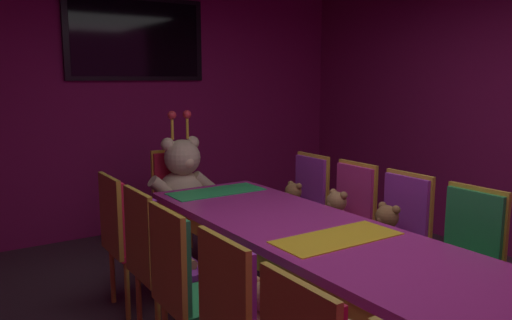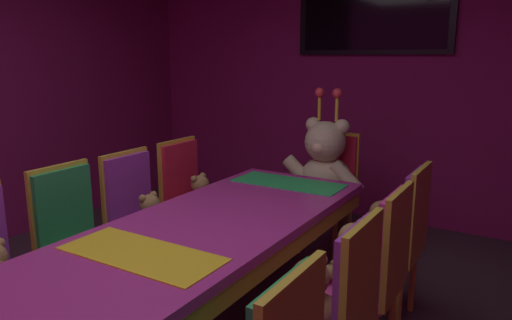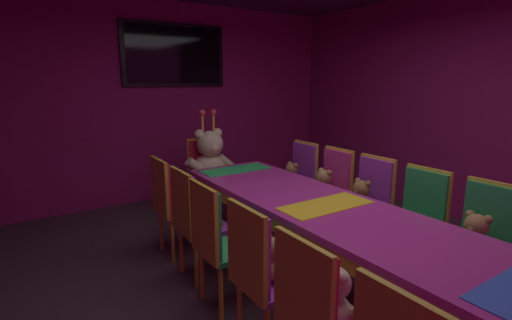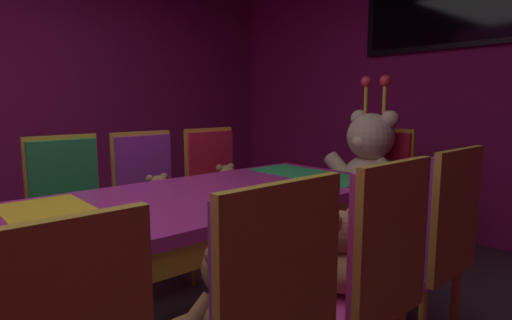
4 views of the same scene
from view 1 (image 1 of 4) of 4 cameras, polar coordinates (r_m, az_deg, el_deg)
The scene contains 19 objects.
wall_back at distance 5.60m, azimuth -13.46°, elevation 6.49°, with size 5.20×0.12×2.80m, color #8C1959.
banquet_table at distance 2.98m, azimuth 9.15°, elevation -10.27°, with size 0.90×3.35×0.75m.
chair_left_2 at distance 2.32m, azimuth -1.94°, elevation -17.59°, with size 0.42×0.41×0.98m.
teddy_left_2 at distance 2.40m, azimuth 1.14°, elevation -17.04°, with size 0.24×0.31×0.29m.
chair_left_3 at distance 2.77m, azimuth -8.42°, elevation -13.08°, with size 0.42×0.41×0.98m.
chair_left_4 at distance 3.20m, azimuth -11.74°, elevation -10.05°, with size 0.42×0.41×0.98m.
teddy_left_4 at distance 3.26m, azimuth -9.36°, elevation -10.04°, with size 0.22×0.29×0.27m.
chair_left_5 at distance 3.69m, azimuth -14.90°, elevation -7.59°, with size 0.42×0.41×0.98m.
teddy_left_5 at distance 3.74m, azimuth -12.79°, elevation -7.57°, with size 0.23×0.30×0.28m.
chair_right_2 at distance 3.42m, azimuth 22.77°, elevation -9.35°, with size 0.42×0.41×0.98m.
chair_right_3 at distance 3.75m, azimuth 16.01°, elevation -7.34°, with size 0.42×0.41×0.98m.
teddy_right_3 at distance 3.65m, azimuth 14.50°, elevation -7.73°, with size 0.27×0.35×0.33m.
chair_right_4 at distance 4.10m, azimuth 10.53°, elevation -5.74°, with size 0.42×0.41×0.98m.
teddy_right_4 at distance 4.00m, azimuth 9.00°, elevation -6.05°, with size 0.27×0.34×0.33m.
chair_right_5 at distance 4.47m, azimuth 5.65°, elevation -4.36°, with size 0.42×0.41×0.98m.
teddy_right_5 at distance 4.39m, azimuth 4.17°, elevation -4.74°, with size 0.25×0.32×0.30m.
throne_chair at distance 4.80m, azimuth -9.07°, elevation -3.49°, with size 0.41×0.42×0.98m.
king_teddy_bear at distance 4.62m, azimuth -8.24°, elevation -2.07°, with size 0.70×0.54×0.90m.
wall_tv at distance 5.52m, azimuth -13.38°, elevation 13.22°, with size 1.48×0.06×0.86m.
Camera 1 is at (-1.91, -2.06, 1.65)m, focal length 35.32 mm.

